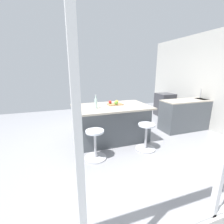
{
  "coord_description": "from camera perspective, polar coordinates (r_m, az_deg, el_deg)",
  "views": [
    {
      "loc": [
        1.4,
        3.5,
        1.74
      ],
      "look_at": [
        0.21,
        0.08,
        0.76
      ],
      "focal_mm": 25.25,
      "sensor_mm": 36.0,
      "label": 1
    }
  ],
  "objects": [
    {
      "name": "ground_plane",
      "position": [
        4.15,
        2.43,
        -9.7
      ],
      "size": [
        7.39,
        7.39,
        0.0
      ],
      "primitive_type": "plane",
      "color": "gray"
    },
    {
      "name": "stool_by_window",
      "position": [
        3.61,
        12.14,
        -9.06
      ],
      "size": [
        0.44,
        0.44,
        0.61
      ],
      "color": "#B7B7BC",
      "rests_on": "ground_plane"
    },
    {
      "name": "stool_middle",
      "position": [
        3.21,
        -6.12,
        -11.97
      ],
      "size": [
        0.44,
        0.44,
        0.61
      ],
      "color": "#B7B7BC",
      "rests_on": "ground_plane"
    },
    {
      "name": "water_bottle",
      "position": [
        3.53,
        -5.84,
        3.23
      ],
      "size": [
        0.06,
        0.06,
        0.31
      ],
      "color": "silver",
      "rests_on": "kitchen_island"
    },
    {
      "name": "apple_yellow",
      "position": [
        4.0,
        1.67,
        3.79
      ],
      "size": [
        0.08,
        0.08,
        0.08
      ],
      "primitive_type": "sphere",
      "color": "gold",
      "rests_on": "cutting_board"
    },
    {
      "name": "interior_partition_left",
      "position": [
        5.51,
        31.71,
        9.36
      ],
      "size": [
        0.12,
        5.24,
        2.81
      ],
      "color": "beige",
      "rests_on": "ground_plane"
    },
    {
      "name": "kitchen_island",
      "position": [
        3.93,
        -0.46,
        -4.01
      ],
      "size": [
        1.82,
        1.11,
        0.9
      ],
      "color": "#4C5156",
      "rests_on": "ground_plane"
    },
    {
      "name": "oven_range",
      "position": [
        6.45,
        18.51,
        2.57
      ],
      "size": [
        0.6,
        0.61,
        0.86
      ],
      "color": "#38383D",
      "rests_on": "ground_plane"
    },
    {
      "name": "cutting_board",
      "position": [
        3.92,
        1.15,
        2.81
      ],
      "size": [
        0.36,
        0.24,
        0.02
      ],
      "primitive_type": "cube",
      "color": "olive",
      "rests_on": "kitchen_island"
    },
    {
      "name": "apple_green",
      "position": [
        3.84,
        1.46,
        3.38
      ],
      "size": [
        0.09,
        0.09,
        0.09
      ],
      "primitive_type": "sphere",
      "color": "#609E2D",
      "rests_on": "cutting_board"
    },
    {
      "name": "sink_cabinet",
      "position": [
        5.41,
        27.87,
        -0.5
      ],
      "size": [
        2.21,
        0.6,
        1.17
      ],
      "color": "#4C5156",
      "rests_on": "ground_plane"
    },
    {
      "name": "apple_red",
      "position": [
        3.95,
        -0.72,
        3.62
      ],
      "size": [
        0.08,
        0.08,
        0.08
      ],
      "primitive_type": "sphere",
      "color": "red",
      "rests_on": "cutting_board"
    }
  ]
}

